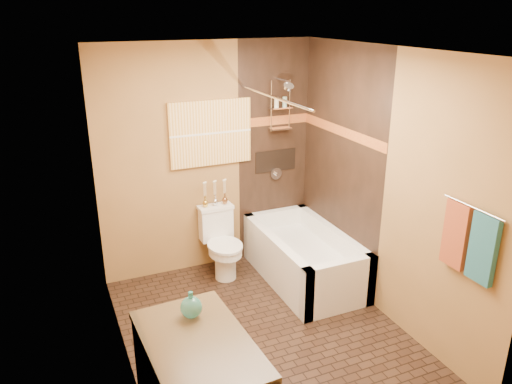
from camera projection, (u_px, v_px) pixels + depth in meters
floor at (265, 334)px, 4.54m from camera, size 3.00×3.00×0.00m
wall_left at (118, 232)px, 3.66m from camera, size 0.02×3.00×2.50m
wall_right at (385, 188)px, 4.56m from camera, size 0.02×3.00×2.50m
wall_back at (209, 160)px, 5.40m from camera, size 2.40×0.02×2.50m
wall_front at (377, 298)px, 2.82m from camera, size 2.40×0.02×2.50m
ceiling at (268, 50)px, 3.68m from camera, size 3.00×3.00×0.00m
alcove_tile_back at (274, 152)px, 5.68m from camera, size 0.85×0.01×2.50m
alcove_tile_right at (340, 166)px, 5.20m from camera, size 0.01×1.50×2.50m
mosaic_band_back at (274, 121)px, 5.54m from camera, size 0.85×0.01×0.10m
mosaic_band_right at (341, 131)px, 5.07m from camera, size 0.01×1.50×0.10m
alcove_niche at (276, 161)px, 5.72m from camera, size 0.50×0.01×0.25m
shower_fixtures at (280, 118)px, 5.45m from camera, size 0.24×0.33×1.16m
curtain_rod at (272, 97)px, 4.64m from camera, size 0.03×1.55×0.03m
towel_bar at (474, 208)px, 3.57m from camera, size 0.02×0.55×0.02m
towel_teal at (483, 249)px, 3.55m from camera, size 0.05×0.22×0.52m
towel_rust at (456, 235)px, 3.78m from camera, size 0.05×0.22×0.52m
sunset_painting at (211, 133)px, 5.28m from camera, size 0.90×0.04×0.70m
vanity_mirror at (145, 260)px, 2.72m from camera, size 0.01×1.00×0.90m
bathtub at (304, 261)px, 5.41m from camera, size 0.80×1.50×0.55m
toilet at (221, 242)px, 5.47m from camera, size 0.38×0.56×0.75m
teal_bottle at (191, 305)px, 3.24m from camera, size 0.18×0.18×0.23m
bud_vases at (215, 193)px, 5.43m from camera, size 0.29×0.06×0.28m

